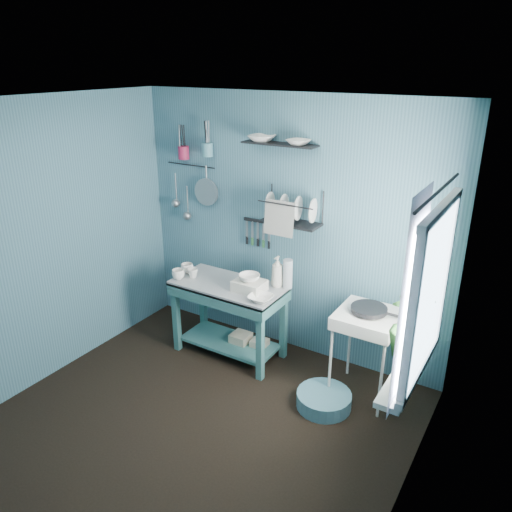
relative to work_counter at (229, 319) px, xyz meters
The scene contains 35 objects.
floor 1.17m from the work_counter, 70.14° to the right, with size 3.20×3.20×0.00m, color black.
ceiling 2.39m from the work_counter, 70.14° to the right, with size 3.20×3.20×0.00m, color silver.
wall_back 1.05m from the work_counter, 50.96° to the left, with size 3.20×3.20×0.00m, color #386172.
wall_left 1.83m from the work_counter, 139.73° to the right, with size 3.00×3.00×0.00m, color #386172.
wall_right 2.39m from the work_counter, 27.72° to the right, with size 3.00×3.00×0.00m, color #386172.
work_counter is the anchor object (origin of this frame).
mug_left 0.66m from the work_counter, 161.57° to the right, with size 0.12×0.12×0.10m, color white.
mug_mid 0.58m from the work_counter, behind, with size 0.10×0.10×0.09m, color white.
mug_right 0.66m from the work_counter, behind, with size 0.12×0.12×0.10m, color white.
wash_tub 0.50m from the work_counter, ahead, with size 0.28×0.22×0.10m, color beige.
tub_bowl 0.57m from the work_counter, ahead, with size 0.20×0.20×0.06m, color white.
soap_bottle 0.71m from the work_counter, 25.46° to the left, with size 0.12×0.12×0.30m, color beige.
water_bottle 0.77m from the work_counter, 22.93° to the left, with size 0.09×0.09×0.28m, color #AFB8C3.
counter_bowl 0.63m from the work_counter, 18.43° to the right, with size 0.22×0.22×0.05m, color white.
hotplate_stand 1.37m from the work_counter, ahead, with size 0.50×0.50×0.80m, color silver.
frying_pan 1.44m from the work_counter, ahead, with size 0.30×0.30×0.04m, color black.
knife_strip 1.00m from the work_counter, 80.70° to the left, with size 0.32×0.02×0.03m, color black.
dish_rack 1.27m from the work_counter, 34.86° to the left, with size 0.55×0.24×0.32m, color black.
upper_shelf 1.75m from the work_counter, 47.71° to the left, with size 0.70×0.18×0.01m, color black.
shelf_bowl_left 1.75m from the work_counter, 67.56° to the left, with size 0.23×0.23×0.06m, color white.
shelf_bowl_right 1.80m from the work_counter, 35.06° to the left, with size 0.20×0.20×0.05m, color white.
utensil_cup_magenta 1.73m from the work_counter, 154.00° to the left, with size 0.11×0.11×0.13m, color #991C41.
utensil_cup_teal 1.67m from the work_counter, 141.64° to the left, with size 0.11×0.11×0.13m, color teal.
colander 1.31m from the work_counter, 142.57° to the left, with size 0.28×0.28×0.03m, color gray.
ladle_outer 1.52m from the work_counter, 155.98° to the left, with size 0.01×0.01×0.30m, color gray.
ladle_inner 1.34m from the work_counter, 152.15° to the left, with size 0.01×0.01×0.30m, color gray.
hook_rail 1.61m from the work_counter, 149.66° to the left, with size 0.01×0.01×0.60m, color black.
window_glass 2.29m from the work_counter, 16.70° to the right, with size 1.10×1.10×0.00m, color white.
windowsill 2.01m from the work_counter, 17.41° to the right, with size 0.16×0.95×0.04m, color silver.
curtain 2.35m from the work_counter, 25.11° to the right, with size 1.35×1.35×0.00m, color silver.
curtain_rod 2.61m from the work_counter, 17.07° to the right, with size 0.02×0.02×1.05m, color black.
potted_plant 2.01m from the work_counter, 14.26° to the right, with size 0.28×0.28×0.49m, color #2A6327.
storage_tin_large 0.29m from the work_counter, 26.57° to the left, with size 0.18×0.18×0.22m, color tan.
storage_tin_small 0.42m from the work_counter, 14.93° to the left, with size 0.15×0.15×0.20m, color tan.
floor_basin 1.23m from the work_counter, 13.32° to the right, with size 0.47×0.47×0.13m, color teal.
Camera 1 is at (2.11, -2.50, 2.76)m, focal length 35.00 mm.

